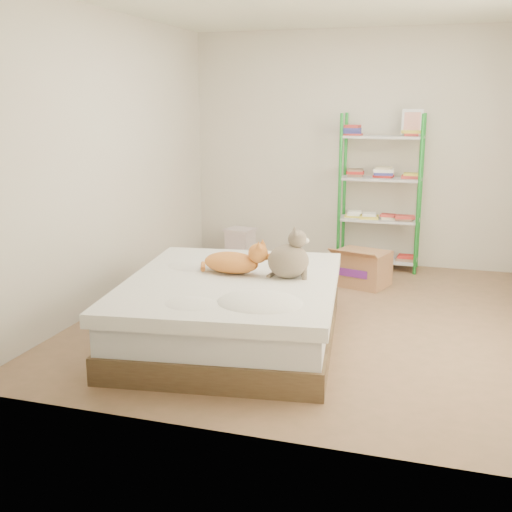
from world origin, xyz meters
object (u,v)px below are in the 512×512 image
at_px(grey_cat, 288,254).
at_px(shelf_unit, 381,195).
at_px(cardboard_box, 362,268).
at_px(orange_cat, 231,260).
at_px(bed, 232,310).
at_px(white_bin, 240,243).

height_order(grey_cat, shelf_unit, shelf_unit).
xyz_separation_m(shelf_unit, cardboard_box, (-0.07, -0.76, -0.64)).
relative_size(orange_cat, grey_cat, 1.39).
bearing_deg(grey_cat, cardboard_box, -28.03).
distance_m(bed, grey_cat, 0.62).
height_order(grey_cat, cardboard_box, grey_cat).
distance_m(shelf_unit, white_bin, 1.74).
distance_m(bed, cardboard_box, 2.01).
bearing_deg(white_bin, grey_cat, -63.57).
height_order(grey_cat, white_bin, grey_cat).
distance_m(orange_cat, cardboard_box, 1.93).
bearing_deg(cardboard_box, grey_cat, -84.09).
relative_size(shelf_unit, white_bin, 4.79).
xyz_separation_m(bed, orange_cat, (-0.06, 0.16, 0.36)).
height_order(orange_cat, shelf_unit, shelf_unit).
distance_m(grey_cat, white_bin, 2.78).
xyz_separation_m(orange_cat, white_bin, (-0.75, 2.43, -0.43)).
height_order(bed, cardboard_box, bed).
bearing_deg(grey_cat, orange_cat, 71.71).
bearing_deg(grey_cat, bed, 93.51).
xyz_separation_m(bed, grey_cat, (0.40, 0.15, 0.44)).
relative_size(bed, white_bin, 5.96).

